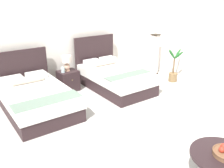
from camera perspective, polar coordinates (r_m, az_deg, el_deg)
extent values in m
cube|color=#B9B4AF|center=(4.82, 3.65, -10.58)|extent=(10.21, 9.70, 0.02)
cube|color=white|center=(6.82, -13.21, 10.16)|extent=(10.21, 0.12, 2.58)
cube|color=silver|center=(7.06, 22.81, 9.44)|extent=(0.12, 5.30, 2.58)
cube|color=#2B1D20|center=(5.65, -16.98, -4.71)|extent=(1.34, 2.08, 0.30)
cube|color=silver|center=(5.55, -17.25, -2.37)|extent=(1.38, 2.12, 0.21)
cube|color=#2B1D20|center=(6.44, -20.51, 2.28)|extent=(1.37, 0.10, 1.18)
cube|color=silver|center=(6.12, -22.27, 0.90)|extent=(0.47, 0.31, 0.14)
cube|color=silver|center=(6.25, -17.29, 1.96)|extent=(0.47, 0.31, 0.14)
cylinder|color=beige|center=(5.96, -19.09, 0.86)|extent=(0.71, 0.17, 0.15)
cube|color=slate|center=(4.93, -14.87, -3.73)|extent=(1.36, 0.46, 0.01)
cube|color=#2B1D20|center=(6.62, 0.90, 0.10)|extent=(1.26, 2.09, 0.30)
cube|color=silver|center=(6.53, 0.91, 2.32)|extent=(1.30, 2.13, 0.24)
cube|color=#2B1D20|center=(7.30, -4.02, 6.15)|extent=(1.29, 0.10, 1.29)
cube|color=silver|center=(6.94, -4.63, 5.04)|extent=(0.44, 0.31, 0.14)
cube|color=silver|center=(7.22, -1.00, 5.73)|extent=(0.44, 0.31, 0.14)
cylinder|color=beige|center=(6.88, -1.69, 5.00)|extent=(0.67, 0.17, 0.15)
cube|color=slate|center=(6.10, 3.78, 2.17)|extent=(1.28, 0.37, 0.01)
cube|color=#2B1D20|center=(6.59, -10.16, 0.78)|extent=(0.49, 0.42, 0.54)
sphere|color=tan|center=(6.37, -9.28, 0.90)|extent=(0.02, 0.02, 0.02)
cylinder|color=tan|center=(6.52, -10.40, 3.13)|extent=(0.15, 0.15, 0.02)
ellipsoid|color=tan|center=(6.49, -10.46, 3.98)|extent=(0.16, 0.16, 0.18)
cylinder|color=#99844C|center=(6.46, -10.52, 4.91)|extent=(0.02, 0.02, 0.04)
cylinder|color=beige|center=(6.43, -10.58, 5.80)|extent=(0.26, 0.26, 0.17)
cylinder|color=#A9C1C4|center=(6.39, -11.36, 3.21)|extent=(0.10, 0.10, 0.13)
torus|color=#A9C1C4|center=(6.37, -11.41, 3.82)|extent=(0.09, 0.09, 0.01)
cylinder|color=#2B1D20|center=(3.68, 24.62, -15.07)|extent=(0.87, 0.87, 0.04)
sphere|color=#AF2F20|center=(3.58, 24.25, -13.82)|extent=(0.08, 0.08, 0.08)
sphere|color=red|center=(3.66, 24.57, -13.09)|extent=(0.08, 0.08, 0.08)
cube|color=black|center=(7.97, 9.60, 2.46)|extent=(0.23, 0.23, 0.03)
cube|color=beige|center=(7.80, 9.88, 6.79)|extent=(0.19, 0.19, 1.21)
cube|color=black|center=(7.67, 10.17, 11.28)|extent=(0.23, 0.23, 0.02)
cylinder|color=brown|center=(7.41, 14.00, 1.56)|extent=(0.25, 0.25, 0.25)
cylinder|color=brown|center=(7.30, 14.24, 4.12)|extent=(0.04, 0.04, 0.44)
ellipsoid|color=#215E25|center=(7.33, 15.08, 6.85)|extent=(0.32, 0.10, 0.28)
ellipsoid|color=#215E25|center=(7.32, 13.81, 6.72)|extent=(0.10, 0.29, 0.24)
ellipsoid|color=#215E25|center=(7.13, 13.84, 6.81)|extent=(0.27, 0.09, 0.33)
ellipsoid|color=#215E25|center=(7.15, 15.32, 6.51)|extent=(0.08, 0.29, 0.29)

